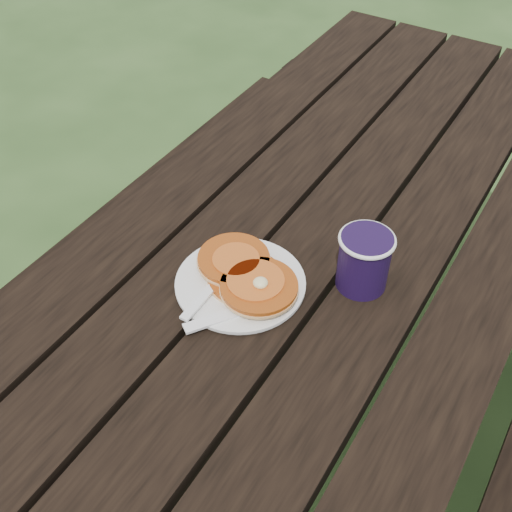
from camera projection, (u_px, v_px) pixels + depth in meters
The scene contains 7 objects.
ground at pixel (305, 437), 1.71m from camera, with size 60.00×60.00×0.00m, color #29451D.
picnic_table at pixel (313, 353), 1.46m from camera, with size 1.36×1.80×0.75m.
plate at pixel (240, 284), 1.08m from camera, with size 0.21×0.21×0.01m, color white.
pancake_stack at pixel (247, 275), 1.06m from camera, with size 0.20×0.16×0.04m.
knife at pixel (237, 312), 1.02m from camera, with size 0.02×0.18×0.01m, color white.
fork at pixel (203, 297), 1.04m from camera, with size 0.03×0.16×0.01m, color white, non-canonical shape.
coffee_cup at pixel (364, 258), 1.04m from camera, with size 0.09×0.09×0.10m.
Camera 1 is at (0.36, -0.83, 1.54)m, focal length 45.00 mm.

